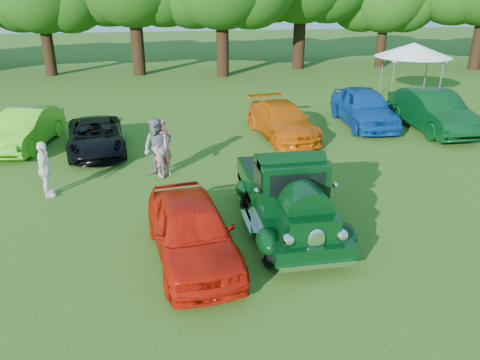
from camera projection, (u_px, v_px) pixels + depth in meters
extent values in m
plane|color=#2B5012|center=(256.00, 237.00, 11.72)|extent=(120.00, 120.00, 0.00)
cylinder|color=black|center=(269.00, 249.00, 10.43)|extent=(0.23, 0.77, 0.77)
cylinder|color=black|center=(342.00, 242.00, 10.70)|extent=(0.23, 0.77, 0.77)
cylinder|color=black|center=(245.00, 195.00, 13.13)|extent=(0.23, 0.77, 0.77)
cylinder|color=black|center=(304.00, 191.00, 13.41)|extent=(0.23, 0.77, 0.77)
cube|color=black|center=(288.00, 209.00, 11.93)|extent=(1.79, 4.69, 0.35)
cube|color=black|center=(305.00, 220.00, 10.49)|extent=(1.15, 1.51, 0.65)
cube|color=black|center=(291.00, 184.00, 11.51)|extent=(1.63, 1.20, 1.25)
cube|color=black|center=(298.00, 184.00, 10.90)|extent=(1.36, 0.06, 0.54)
cube|color=black|center=(275.00, 178.00, 13.12)|extent=(1.79, 2.14, 0.60)
cube|color=black|center=(275.00, 168.00, 13.01)|extent=(1.54, 1.88, 0.05)
ellipsoid|color=black|center=(268.00, 241.00, 10.35)|extent=(0.52, 0.89, 0.52)
ellipsoid|color=black|center=(344.00, 235.00, 10.63)|extent=(0.52, 0.89, 0.52)
ellipsoid|color=black|center=(242.00, 189.00, 13.05)|extent=(0.40, 0.75, 0.44)
ellipsoid|color=black|center=(306.00, 185.00, 13.34)|extent=(0.40, 0.75, 0.44)
ellipsoid|color=white|center=(316.00, 242.00, 9.82)|extent=(0.42, 0.13, 0.62)
sphere|color=white|center=(288.00, 240.00, 9.77)|extent=(0.29, 0.29, 0.29)
sphere|color=white|center=(341.00, 235.00, 9.96)|extent=(0.29, 0.29, 0.29)
cube|color=white|center=(317.00, 266.00, 9.86)|extent=(1.69, 0.11, 0.11)
cube|color=white|center=(266.00, 178.00, 14.25)|extent=(1.69, 0.11, 0.11)
imported|color=#B41307|center=(192.00, 230.00, 10.54)|extent=(2.20, 4.44, 1.45)
imported|color=#48BA18|center=(25.00, 129.00, 18.04)|extent=(2.28, 4.63, 1.46)
imported|color=black|center=(96.00, 136.00, 17.57)|extent=(2.55, 4.59, 1.21)
imported|color=#C55006|center=(282.00, 120.00, 19.35)|extent=(2.47, 4.94, 1.38)
imported|color=navy|center=(364.00, 107.00, 20.89)|extent=(2.35, 5.07, 1.68)
imported|color=black|center=(433.00, 111.00, 20.13)|extent=(1.92, 5.21, 1.70)
imported|color=#CD545F|center=(163.00, 148.00, 15.21)|extent=(0.83, 0.77, 1.90)
imported|color=slate|center=(157.00, 149.00, 15.02)|extent=(1.20, 1.21, 1.97)
imported|color=white|center=(45.00, 169.00, 13.69)|extent=(0.53, 1.04, 1.70)
cube|color=white|center=(412.00, 58.00, 25.32)|extent=(3.32, 3.32, 0.11)
cone|color=white|center=(414.00, 50.00, 25.16)|extent=(4.87, 4.87, 0.74)
cylinder|color=slate|center=(392.00, 83.00, 24.67)|extent=(0.06, 0.06, 2.21)
cylinder|color=slate|center=(382.00, 75.00, 26.97)|extent=(0.06, 0.06, 2.21)
cylinder|color=slate|center=(440.00, 84.00, 24.55)|extent=(0.06, 0.06, 2.21)
cylinder|color=slate|center=(425.00, 75.00, 26.85)|extent=(0.06, 0.06, 2.21)
cylinder|color=black|center=(48.00, 47.00, 32.49)|extent=(0.78, 0.78, 3.88)
cylinder|color=black|center=(137.00, 43.00, 32.59)|extent=(0.88, 0.88, 4.39)
cylinder|color=black|center=(223.00, 45.00, 32.09)|extent=(0.85, 0.85, 4.25)
cylinder|color=black|center=(299.00, 38.00, 35.17)|extent=(0.90, 0.90, 4.49)
cylinder|color=black|center=(381.00, 44.00, 36.10)|extent=(0.70, 0.70, 3.51)
cylinder|color=black|center=(478.00, 40.00, 34.86)|extent=(0.86, 0.86, 4.28)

